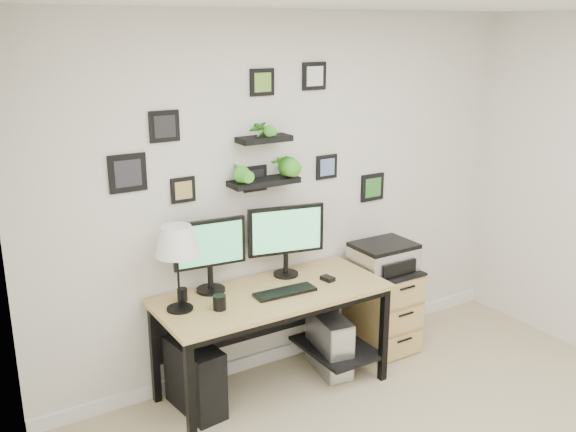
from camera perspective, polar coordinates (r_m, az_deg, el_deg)
room at (r=5.15m, az=0.55°, el=-11.67°), size 4.00×4.00×4.00m
desk at (r=4.48m, az=-1.23°, el=-7.97°), size 1.60×0.70×0.75m
monitor_left at (r=4.32m, az=-6.97°, el=-3.04°), size 0.50×0.21×0.51m
monitor_right at (r=4.56m, az=-0.17°, el=-1.70°), size 0.56×0.21×0.52m
keyboard at (r=4.36m, az=-0.26°, el=-6.76°), size 0.44×0.16×0.02m
mouse at (r=4.58m, az=3.54°, el=-5.57°), size 0.08×0.11×0.03m
table_lamp at (r=4.02m, az=-9.88°, el=-2.37°), size 0.27×0.27×0.56m
mug at (r=4.13m, az=-6.11°, el=-7.65°), size 0.08×0.08×0.10m
pen_cup at (r=4.29m, az=-9.38°, el=-6.92°), size 0.07×0.07×0.09m
pc_tower_black at (r=4.44m, az=-8.26°, el=-14.01°), size 0.27×0.50×0.48m
pc_tower_grey at (r=4.86m, az=3.71°, el=-11.26°), size 0.26×0.47×0.44m
file_cabinet at (r=5.20m, az=8.46°, el=-8.08°), size 0.43×0.53×0.67m
printer at (r=5.02m, az=8.51°, el=-3.57°), size 0.46×0.38×0.21m
wall_decor at (r=4.42m, az=-2.28°, el=5.57°), size 2.19×0.18×1.09m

